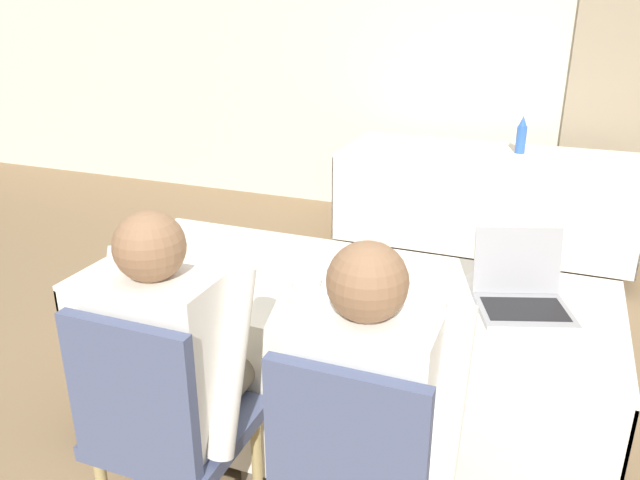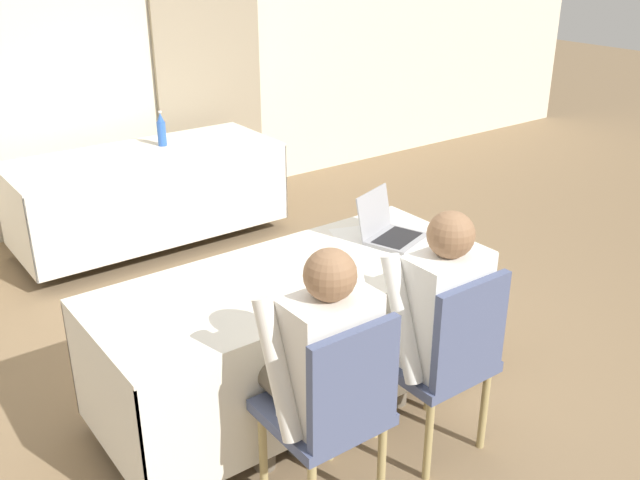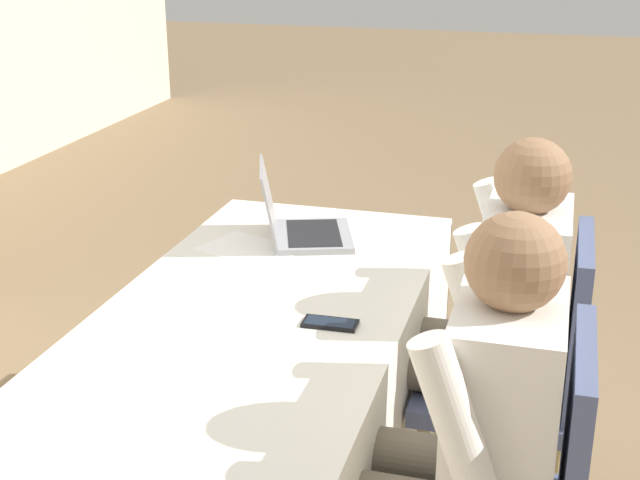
% 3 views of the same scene
% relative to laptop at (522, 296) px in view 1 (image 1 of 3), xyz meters
% --- Properties ---
extents(ground_plane, '(24.00, 24.00, 0.00)m').
position_rel_laptop_xyz_m(ground_plane, '(-0.64, -0.04, -0.77)').
color(ground_plane, '#846B4C').
extents(wall_back, '(12.00, 0.06, 2.70)m').
position_rel_laptop_xyz_m(wall_back, '(-0.64, 3.00, 0.58)').
color(wall_back, beige).
rests_on(wall_back, ground_plane).
extents(conference_table_near, '(1.96, 0.81, 0.72)m').
position_rel_laptop_xyz_m(conference_table_near, '(-0.64, -0.04, -0.22)').
color(conference_table_near, white).
rests_on(conference_table_near, ground_plane).
extents(conference_table_far, '(1.96, 0.81, 0.72)m').
position_rel_laptop_xyz_m(conference_table_far, '(-0.40, 2.26, -0.22)').
color(conference_table_far, white).
rests_on(conference_table_far, ground_plane).
extents(laptop, '(0.38, 0.37, 0.25)m').
position_rel_laptop_xyz_m(laptop, '(0.00, 0.00, 0.00)').
color(laptop, '#99999E').
rests_on(laptop, conference_table_near).
extents(cell_phone, '(0.07, 0.14, 0.01)m').
position_rel_laptop_xyz_m(cell_phone, '(-0.59, -0.26, -0.04)').
color(cell_phone, black).
rests_on(cell_phone, conference_table_near).
extents(paper_beside_laptop, '(0.30, 0.35, 0.00)m').
position_rel_laptop_xyz_m(paper_beside_laptop, '(-0.13, 0.13, -0.05)').
color(paper_beside_laptop, white).
rests_on(paper_beside_laptop, conference_table_near).
extents(paper_centre_table, '(0.24, 0.31, 0.00)m').
position_rel_laptop_xyz_m(paper_centre_table, '(-1.16, 0.10, -0.05)').
color(paper_centre_table, white).
rests_on(paper_centre_table, conference_table_near).
extents(water_bottle, '(0.07, 0.07, 0.26)m').
position_rel_laptop_xyz_m(water_bottle, '(-0.20, 2.36, 0.07)').
color(water_bottle, '#2D5BB7').
rests_on(water_bottle, conference_table_far).
extents(chair_near_left, '(0.44, 0.44, 0.92)m').
position_rel_laptop_xyz_m(chair_near_left, '(-0.95, -0.75, -0.25)').
color(chair_near_left, tan).
rests_on(chair_near_left, ground_plane).
extents(chair_near_right, '(0.44, 0.44, 0.92)m').
position_rel_laptop_xyz_m(chair_near_right, '(-0.33, -0.75, -0.25)').
color(chair_near_right, tan).
rests_on(chair_near_right, ground_plane).
extents(person_checkered_shirt, '(0.50, 0.52, 1.18)m').
position_rel_laptop_xyz_m(person_checkered_shirt, '(-0.95, -0.65, -0.09)').
color(person_checkered_shirt, '#665B4C').
rests_on(person_checkered_shirt, ground_plane).
extents(person_white_shirt, '(0.50, 0.52, 1.18)m').
position_rel_laptop_xyz_m(person_white_shirt, '(-0.33, -0.65, -0.09)').
color(person_white_shirt, '#665B4C').
rests_on(person_white_shirt, ground_plane).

